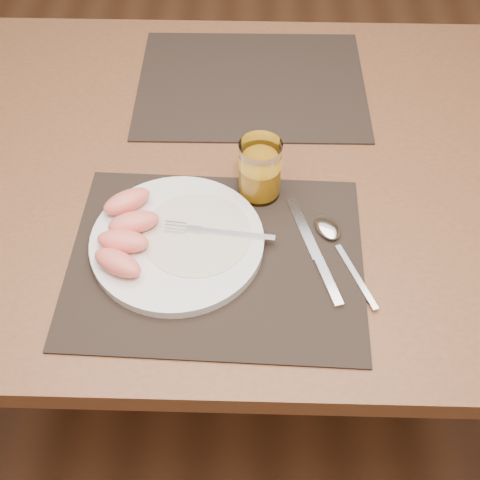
% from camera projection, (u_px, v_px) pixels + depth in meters
% --- Properties ---
extents(ground, '(5.00, 5.00, 0.00)m').
position_uv_depth(ground, '(237.00, 360.00, 1.65)').
color(ground, brown).
rests_on(ground, ground).
extents(table, '(1.40, 0.90, 0.75)m').
position_uv_depth(table, '(235.00, 193.00, 1.13)').
color(table, brown).
rests_on(table, ground).
extents(placemat_near, '(0.46, 0.36, 0.00)m').
position_uv_depth(placemat_near, '(216.00, 259.00, 0.93)').
color(placemat_near, black).
rests_on(placemat_near, table).
extents(placemat_far, '(0.45, 0.35, 0.00)m').
position_uv_depth(placemat_far, '(251.00, 84.00, 1.20)').
color(placemat_far, black).
rests_on(placemat_far, table).
extents(plate, '(0.27, 0.27, 0.02)m').
position_uv_depth(plate, '(177.00, 242.00, 0.93)').
color(plate, white).
rests_on(plate, placemat_near).
extents(plate_dressing, '(0.17, 0.17, 0.00)m').
position_uv_depth(plate_dressing, '(197.00, 234.00, 0.93)').
color(plate_dressing, white).
rests_on(plate_dressing, plate).
extents(fork, '(0.18, 0.04, 0.00)m').
position_uv_depth(fork, '(209.00, 231.00, 0.93)').
color(fork, silver).
rests_on(fork, plate).
extents(knife, '(0.08, 0.21, 0.01)m').
position_uv_depth(knife, '(318.00, 258.00, 0.92)').
color(knife, silver).
rests_on(knife, placemat_near).
extents(spoon, '(0.09, 0.19, 0.01)m').
position_uv_depth(spoon, '(332.00, 234.00, 0.95)').
color(spoon, silver).
rests_on(spoon, placemat_near).
extents(juice_glass, '(0.07, 0.07, 0.11)m').
position_uv_depth(juice_glass, '(260.00, 172.00, 0.98)').
color(juice_glass, white).
rests_on(juice_glass, placemat_near).
extents(grapefruit_wedges, '(0.10, 0.20, 0.03)m').
position_uv_depth(grapefruit_wedges, '(125.00, 231.00, 0.92)').
color(grapefruit_wedges, '#FF7D68').
rests_on(grapefruit_wedges, plate).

